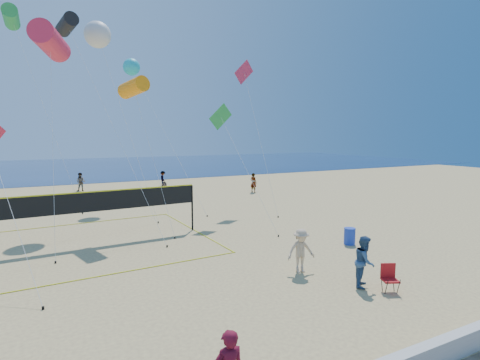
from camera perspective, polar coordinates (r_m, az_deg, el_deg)
name	(u,v)px	position (r m, az deg, el deg)	size (l,w,h in m)	color
ground	(269,335)	(11.26, 4.49, -22.44)	(120.00, 120.00, 0.00)	#D1BB76
ocean	(82,167)	(70.74, -22.93, 1.86)	(140.00, 50.00, 0.03)	#10244C
bystander_a	(365,261)	(14.66, 18.46, -11.67)	(0.91, 0.71, 1.87)	#2E4D75
bystander_b	(301,251)	(15.48, 9.27, -10.58)	(1.15, 0.66, 1.78)	#CBAC87
far_person_1	(164,191)	(32.47, -11.44, -1.64)	(1.45, 0.46, 1.57)	gray
far_person_2	(253,183)	(36.12, 2.06, -0.42)	(0.68, 0.45, 1.87)	gray
far_person_3	(81,182)	(39.96, -23.09, -0.29)	(0.89, 0.69, 1.83)	gray
far_person_4	(163,179)	(41.32, -11.66, 0.21)	(1.07, 0.61, 1.65)	gray
camp_chair	(389,276)	(14.63, 21.78, -13.44)	(0.68, 0.78, 1.09)	#A51216
trash_barrel	(350,236)	(19.93, 16.36, -8.21)	(0.56, 0.56, 0.84)	#1B39B4
volleyball_net	(103,206)	(20.47, -20.20, -3.80)	(10.52, 10.38, 2.70)	black
kite_0	(50,42)	(22.45, -26.94, 18.28)	(2.08, 6.05, 11.03)	#D62443
kite_1	(67,25)	(25.59, -24.84, 20.66)	(4.26, 8.25, 12.44)	black
kite_2	(134,88)	(22.77, -15.91, 13.38)	(2.06, 4.44, 8.79)	orange
kite_4	(223,121)	(24.52, -2.63, 8.93)	(1.76, 6.02, 7.58)	green
kite_5	(245,78)	(29.75, 0.81, 15.30)	(1.89, 5.76, 11.30)	#BB2B4D
kite_6	(98,35)	(27.37, -20.88, 19.98)	(3.66, 4.55, 12.76)	silver
kite_7	(132,67)	(32.33, -16.20, 16.19)	(4.01, 9.01, 11.57)	#1EB7C9
kite_8	(11,17)	(31.90, -31.51, 20.39)	(4.21, 4.13, 14.16)	green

